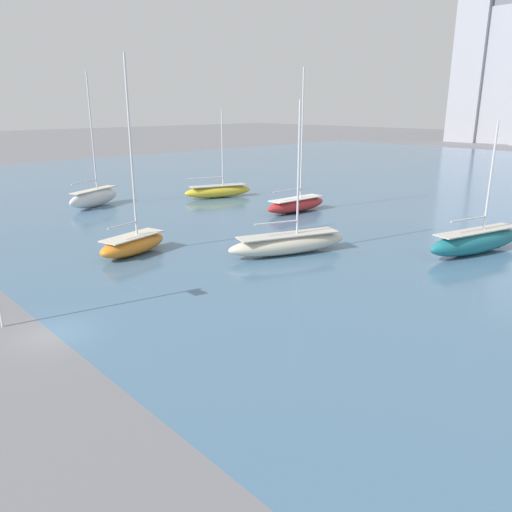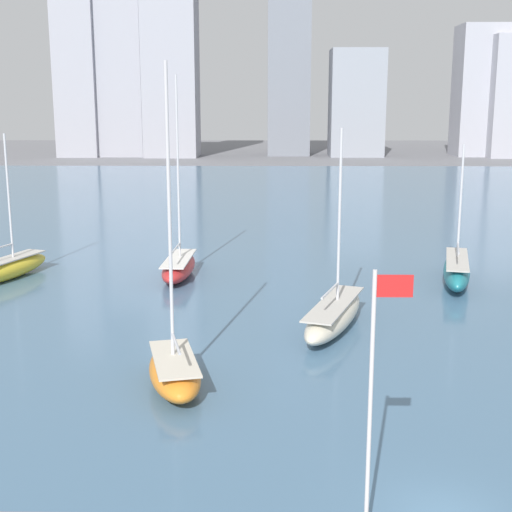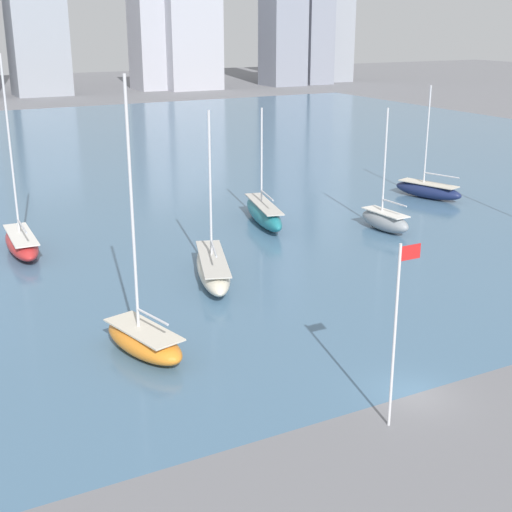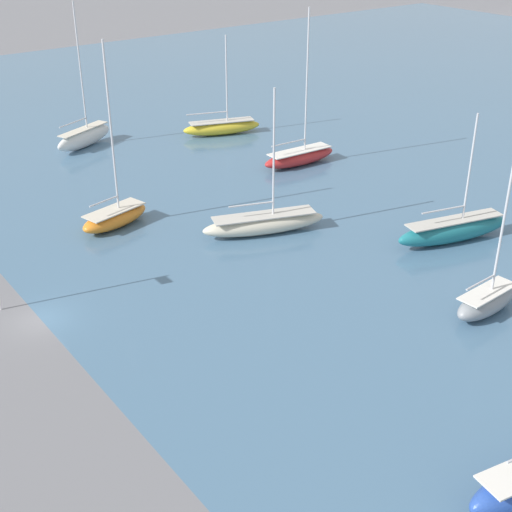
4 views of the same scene
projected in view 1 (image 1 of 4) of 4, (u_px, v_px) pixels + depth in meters
ground_plane at (54, 334)px, 27.78m from camera, size 500.00×500.00×0.00m
sailboat_cream at (288, 243)px, 42.55m from camera, size 5.84×11.09×12.68m
sailboat_teal at (476, 241)px, 42.62m from camera, size 4.60×11.00×11.05m
sailboat_yellow at (218, 191)px, 68.80m from camera, size 5.12×9.74×11.78m
sailboat_orange at (133, 243)px, 42.45m from camera, size 4.06×7.26×16.14m
sailboat_red at (296, 204)px, 59.51m from camera, size 2.70×9.15×16.35m
sailboat_white at (94, 197)px, 62.59m from camera, size 5.10×8.55×16.08m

